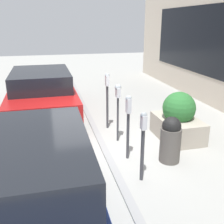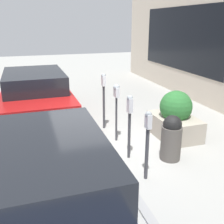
% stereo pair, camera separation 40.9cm
% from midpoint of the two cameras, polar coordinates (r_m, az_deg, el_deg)
% --- Properties ---
extents(ground_plane, '(40.00, 40.00, 0.00)m').
position_cam_midpoint_polar(ground_plane, '(6.35, -2.74, -8.25)').
color(ground_plane, '#999993').
extents(curb_strip, '(19.00, 0.16, 0.04)m').
position_cam_midpoint_polar(curb_strip, '(6.32, -3.45, -8.18)').
color(curb_strip, gray).
rests_on(curb_strip, ground_plane).
extents(parking_meter_nearest, '(0.14, 0.12, 1.39)m').
position_cam_midpoint_polar(parking_meter_nearest, '(4.89, 5.38, -5.45)').
color(parking_meter_nearest, '#38383D').
rests_on(parking_meter_nearest, ground_plane).
extents(parking_meter_second, '(0.15, 0.13, 1.46)m').
position_cam_midpoint_polar(parking_meter_second, '(5.61, 1.77, -0.90)').
color(parking_meter_second, '#38383D').
rests_on(parking_meter_second, ground_plane).
extents(parking_meter_middle, '(0.19, 0.16, 1.49)m').
position_cam_midpoint_polar(parking_meter_middle, '(6.43, -0.85, 3.09)').
color(parking_meter_middle, '#38383D').
rests_on(parking_meter_middle, ground_plane).
extents(parking_meter_fourth, '(0.15, 0.12, 1.59)m').
position_cam_midpoint_polar(parking_meter_fourth, '(7.28, -3.43, 4.13)').
color(parking_meter_fourth, '#38383D').
rests_on(parking_meter_fourth, ground_plane).
extents(planter_box, '(1.39, 0.98, 1.25)m').
position_cam_midpoint_polar(planter_box, '(7.03, 11.94, -1.28)').
color(planter_box, '#A39989').
rests_on(planter_box, ground_plane).
extents(parked_car_front, '(4.13, 1.85, 1.64)m').
position_cam_midpoint_polar(parked_car_front, '(3.61, -18.31, -17.08)').
color(parked_car_front, navy).
rests_on(parked_car_front, ground_plane).
extents(parked_car_middle, '(4.71, 2.04, 1.49)m').
position_cam_midpoint_polar(parked_car_middle, '(8.63, -17.67, 3.80)').
color(parked_car_middle, maroon).
rests_on(parked_car_middle, ground_plane).
extents(trash_bin, '(0.45, 0.45, 1.03)m').
position_cam_midpoint_polar(trash_bin, '(5.84, 10.84, -5.52)').
color(trash_bin, '#514C47').
rests_on(trash_bin, ground_plane).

